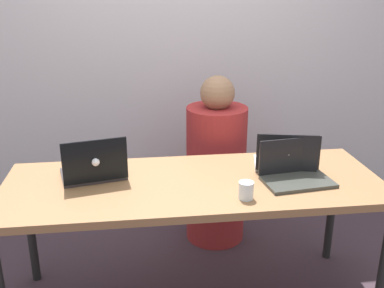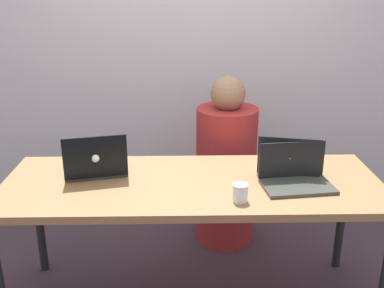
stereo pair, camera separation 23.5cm
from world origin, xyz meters
The scene contains 7 objects.
back_wall centered at (0.00, 1.28, 1.29)m, with size 5.13×0.10×2.58m, color silver.
desk centered at (0.00, 0.00, 0.69)m, with size 1.97×0.74×0.75m.
person_at_center centered at (0.24, 0.68, 0.52)m, with size 0.45×0.45×1.17m.
laptop_front_right centered at (0.52, -0.06, 0.80)m, with size 0.37×0.26×0.21m.
laptop_back_right centered at (0.52, 0.11, 0.80)m, with size 0.37×0.30×0.22m.
laptop_back_left centered at (-0.52, 0.10, 0.80)m, with size 0.37×0.32×0.24m.
water_glass_right centered at (0.22, -0.23, 0.79)m, with size 0.07×0.07×0.09m.
Camera 2 is at (-0.05, -2.14, 1.72)m, focal length 42.00 mm.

